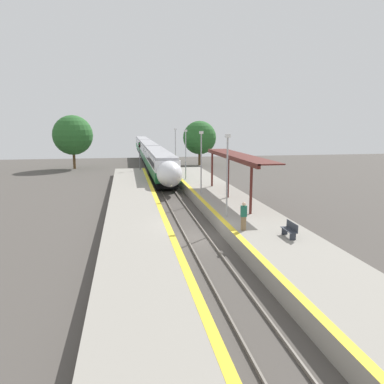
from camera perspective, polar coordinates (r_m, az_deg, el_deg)
ground_plane at (r=24.86m, az=0.76°, el=-7.06°), size 120.00×120.00×0.00m
rail_left at (r=24.72m, az=-0.89°, el=-6.98°), size 0.08×90.00×0.15m
rail_right at (r=24.97m, az=2.40°, el=-6.81°), size 0.08×90.00×0.15m
train at (r=73.26m, az=-6.60°, el=6.23°), size 2.83×72.56×3.80m
platform_right at (r=25.80m, az=9.90°, el=-5.46°), size 4.84×64.00×0.96m
platform_left at (r=24.32m, az=-8.28°, el=-6.40°), size 4.27×64.00×0.96m
platform_bench at (r=22.50m, az=14.73°, el=-5.53°), size 0.44×1.47×0.89m
person_waiting at (r=23.23m, az=7.88°, el=-3.58°), size 0.36×0.23×1.79m
railway_signal at (r=53.13m, az=-7.97°, el=5.45°), size 0.28×0.28×4.86m
lamppost_near at (r=26.13m, az=5.38°, el=3.30°), size 0.36×0.20×5.80m
lamppost_mid at (r=34.91m, az=1.41°, el=5.13°), size 0.36×0.20×5.80m
lamppost_far at (r=43.81m, az=-0.97°, el=6.22°), size 0.36×0.20×5.80m
lamppost_farthest at (r=52.76m, az=-2.54°, el=6.93°), size 0.36×0.20×5.80m
station_canopy at (r=33.18m, az=6.52°, el=5.22°), size 2.02×15.40×3.81m
background_tree_left at (r=65.01m, az=-17.71°, el=8.25°), size 6.47×6.47×8.79m
background_tree_right at (r=67.61m, az=1.16°, el=8.28°), size 5.94×5.94×7.90m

